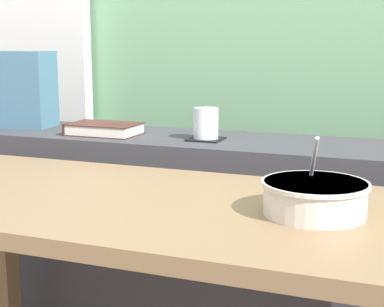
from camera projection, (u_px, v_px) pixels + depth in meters
curtain_left_panel at (29, 0)px, 2.51m from camera, size 0.56×0.06×2.50m
dark_console_ledge at (209, 259)px, 1.86m from camera, size 2.80×0.35×0.78m
breakfast_table at (142, 251)px, 1.28m from camera, size 1.26×0.60×0.74m
coaster_square at (207, 139)px, 1.75m from camera, size 0.10×0.10×0.00m
juice_glass at (207, 125)px, 1.74m from camera, size 0.08×0.08×0.09m
closed_book at (104, 129)px, 1.86m from camera, size 0.22×0.14×0.04m
throw_pillow at (7, 89)px, 2.02m from camera, size 0.34×0.18×0.26m
soup_bowl at (315, 197)px, 1.14m from camera, size 0.21×0.21×0.16m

